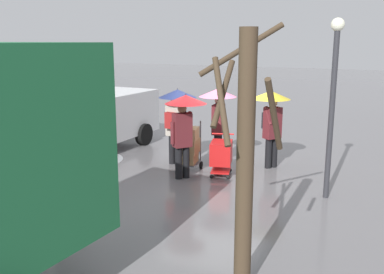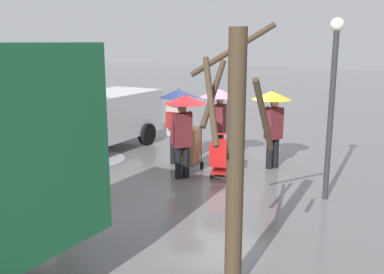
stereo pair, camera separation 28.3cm
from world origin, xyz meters
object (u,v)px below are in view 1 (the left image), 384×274
object	(u,v)px
pedestrian_pink_side	(184,116)
pedestrian_far_side	(218,107)
pedestrian_black_side	(271,111)
street_lamp	(333,91)
shopping_cart_vendor	(221,154)
cargo_van_parked_right	(81,116)
pedestrian_white_side	(176,109)
hand_dolly_boxes	(189,146)
bare_tree_near	(244,154)

from	to	relation	value
pedestrian_pink_side	pedestrian_far_side	world-z (taller)	same
pedestrian_black_side	street_lamp	size ratio (longest dim) A/B	0.56
shopping_cart_vendor	pedestrian_pink_side	bearing A→B (deg)	40.80
shopping_cart_vendor	pedestrian_black_side	bearing A→B (deg)	-126.41
street_lamp	pedestrian_far_side	bearing A→B (deg)	-24.23
cargo_van_parked_right	pedestrian_black_side	size ratio (longest dim) A/B	2.49
pedestrian_white_side	pedestrian_pink_side	bearing A→B (deg)	128.46
pedestrian_white_side	pedestrian_far_side	distance (m)	1.17
hand_dolly_boxes	pedestrian_white_side	xyz separation A→B (m)	(0.61, -0.38, 0.89)
shopping_cart_vendor	pedestrian_far_side	bearing A→B (deg)	-61.54
pedestrian_pink_side	pedestrian_white_side	size ratio (longest dim) A/B	1.00
pedestrian_black_side	bare_tree_near	size ratio (longest dim) A/B	0.59
bare_tree_near	pedestrian_far_side	bearing A→B (deg)	-63.05
pedestrian_pink_side	hand_dolly_boxes	bearing A→B (deg)	-74.33
pedestrian_pink_side	bare_tree_near	bearing A→B (deg)	127.47
shopping_cart_vendor	cargo_van_parked_right	bearing A→B (deg)	-0.18
shopping_cart_vendor	street_lamp	world-z (taller)	street_lamp
hand_dolly_boxes	pedestrian_white_side	bearing A→B (deg)	-32.18
hand_dolly_boxes	shopping_cart_vendor	bearing A→B (deg)	-177.36
cargo_van_parked_right	shopping_cart_vendor	size ratio (longest dim) A/B	5.26
pedestrian_far_side	street_lamp	xyz separation A→B (m)	(-3.28, 1.48, 0.79)
pedestrian_black_side	bare_tree_near	xyz separation A→B (m)	(-1.39, 5.81, 0.35)
hand_dolly_boxes	pedestrian_far_side	xyz separation A→B (m)	(-0.34, -1.08, 0.90)
bare_tree_near	cargo_van_parked_right	bearing A→B (deg)	-33.73
pedestrian_black_side	street_lamp	xyz separation A→B (m)	(-1.82, 1.66, 0.80)
pedestrian_pink_side	bare_tree_near	world-z (taller)	bare_tree_near
street_lamp	pedestrian_pink_side	bearing A→B (deg)	3.23
pedestrian_pink_side	pedestrian_far_side	xyz separation A→B (m)	(-0.17, -1.67, 0.00)
pedestrian_pink_side	pedestrian_white_side	world-z (taller)	same
shopping_cart_vendor	hand_dolly_boxes	distance (m)	0.91
hand_dolly_boxes	bare_tree_near	world-z (taller)	bare_tree_near
hand_dolly_boxes	pedestrian_far_side	bearing A→B (deg)	-107.22
pedestrian_white_side	pedestrian_far_side	world-z (taller)	same
hand_dolly_boxes	street_lamp	world-z (taller)	street_lamp
bare_tree_near	street_lamp	size ratio (longest dim) A/B	0.95
pedestrian_pink_side	pedestrian_black_side	size ratio (longest dim) A/B	1.00
cargo_van_parked_right	pedestrian_far_side	xyz separation A→B (m)	(-4.03, -1.03, 0.41)
pedestrian_far_side	street_lamp	size ratio (longest dim) A/B	0.56
pedestrian_pink_side	pedestrian_far_side	size ratio (longest dim) A/B	1.00
shopping_cart_vendor	pedestrian_white_side	xyz separation A→B (m)	(1.51, -0.34, 1.00)
hand_dolly_boxes	pedestrian_pink_side	xyz separation A→B (m)	(-0.17, 0.59, 0.90)
cargo_van_parked_right	bare_tree_near	xyz separation A→B (m)	(-6.88, 4.60, 0.74)
pedestrian_pink_side	street_lamp	xyz separation A→B (m)	(-3.45, -0.19, 0.79)
pedestrian_pink_side	pedestrian_black_side	world-z (taller)	same
hand_dolly_boxes	pedestrian_far_side	distance (m)	1.45
hand_dolly_boxes	pedestrian_black_side	world-z (taller)	pedestrian_black_side
pedestrian_white_side	pedestrian_far_side	xyz separation A→B (m)	(-0.94, -0.70, 0.01)
street_lamp	pedestrian_black_side	bearing A→B (deg)	-42.48
cargo_van_parked_right	pedestrian_pink_side	xyz separation A→B (m)	(-3.86, 0.65, 0.41)
shopping_cart_vendor	hand_dolly_boxes	bearing A→B (deg)	2.64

